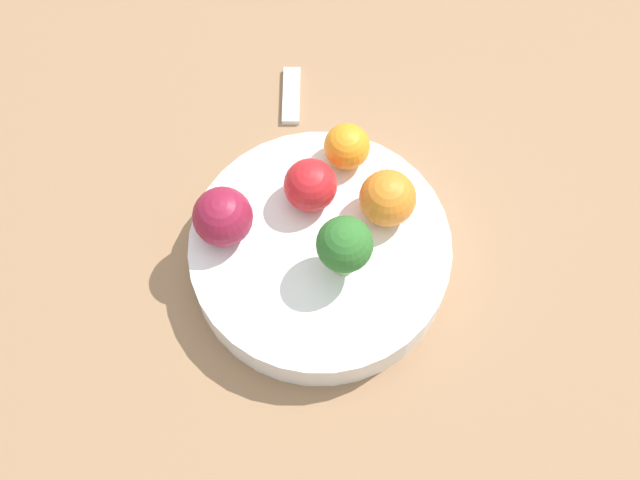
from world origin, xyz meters
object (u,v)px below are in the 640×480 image
(bowl, at_px, (320,254))
(broccoli, at_px, (345,246))
(apple_red, at_px, (310,185))
(orange_front, at_px, (347,146))
(orange_back, at_px, (388,198))
(apple_green, at_px, (223,217))
(spoon, at_px, (291,96))

(bowl, xyz_separation_m, broccoli, (0.02, 0.01, 0.06))
(broccoli, xyz_separation_m, apple_red, (-0.07, -0.01, -0.02))
(broccoli, relative_size, apple_red, 1.42)
(orange_front, bearing_deg, orange_back, 15.68)
(apple_green, bearing_deg, spoon, 145.08)
(broccoli, height_order, spoon, broccoli)
(orange_back, distance_m, spoon, 0.17)
(bowl, relative_size, apple_green, 4.43)
(orange_back, bearing_deg, spoon, -166.16)
(spoon, bearing_deg, bowl, -7.72)
(broccoli, xyz_separation_m, orange_front, (-0.09, 0.03, -0.02))
(apple_green, distance_m, orange_front, 0.12)
(broccoli, height_order, apple_green, broccoli)
(orange_front, bearing_deg, spoon, -167.26)
(apple_green, xyz_separation_m, orange_back, (0.02, 0.13, -0.00))
(apple_red, distance_m, apple_green, 0.08)
(spoon, bearing_deg, apple_red, -8.14)
(apple_green, xyz_separation_m, spoon, (-0.13, 0.09, -0.06))
(broccoli, xyz_separation_m, apple_green, (-0.06, -0.08, -0.01))
(broccoli, relative_size, apple_green, 1.29)
(broccoli, distance_m, apple_green, 0.10)
(broccoli, relative_size, orange_front, 1.61)
(apple_green, height_order, orange_front, apple_green)
(apple_red, xyz_separation_m, spoon, (-0.13, 0.02, -0.06))
(apple_red, height_order, apple_green, apple_green)
(broccoli, height_order, apple_red, broccoli)
(orange_back, bearing_deg, apple_green, -99.27)
(bowl, xyz_separation_m, apple_green, (-0.04, -0.07, 0.04))
(bowl, relative_size, spoon, 3.50)
(apple_green, height_order, orange_back, apple_green)
(bowl, bearing_deg, apple_red, 173.48)
(broccoli, bearing_deg, apple_green, -124.72)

